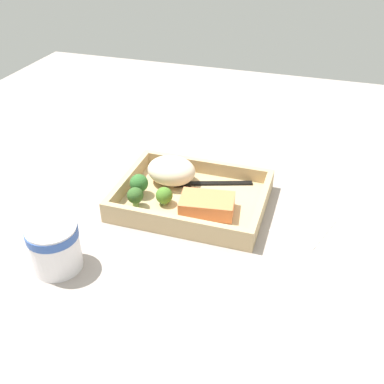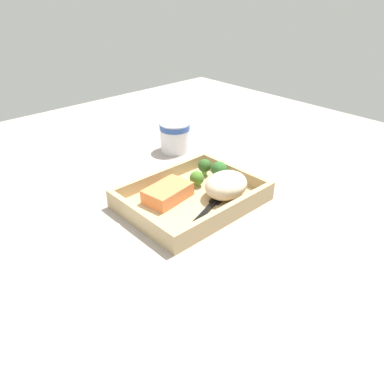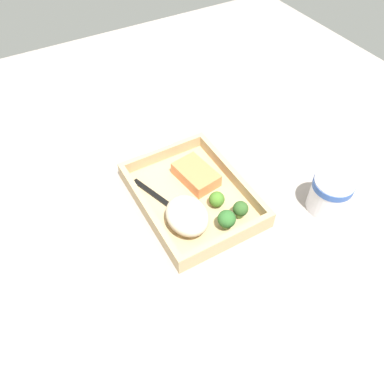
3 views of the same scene
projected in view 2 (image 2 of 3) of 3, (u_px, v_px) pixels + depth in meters
ground_plane at (192, 207)px, 79.94cm from camera, size 160.00×160.00×2.00cm
takeout_tray at (192, 201)px, 79.13cm from camera, size 28.03×21.40×1.20cm
tray_rim at (192, 192)px, 78.11cm from camera, size 28.03×21.40×2.87cm
salmon_fillet at (168, 193)px, 77.82cm from camera, size 10.62×7.64×2.96cm
mashed_potatoes at (226, 185)px, 78.05cm from camera, size 9.79×7.95×5.51cm
broccoli_floret_1 at (197, 178)px, 82.58cm from camera, size 3.22×3.22×3.50cm
broccoli_floret_2 at (219, 170)px, 84.66cm from camera, size 3.58×3.58×4.48cm
broccoli_floret_3 at (204, 166)px, 86.67cm from camera, size 3.09×3.09×4.05cm
fork at (206, 211)px, 74.13cm from camera, size 15.50×6.60×0.44cm
paper_cup at (175, 135)px, 100.90cm from camera, size 8.06×8.06×7.97cm
receipt_slip at (105, 251)px, 65.42cm from camera, size 12.85×16.61×0.24cm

